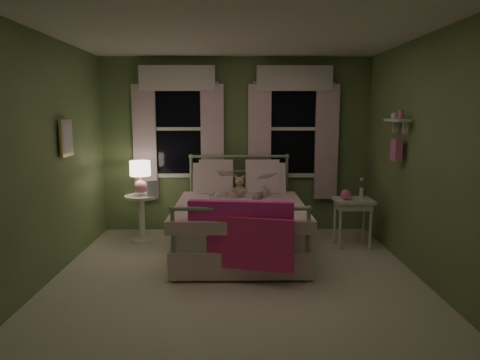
{
  "coord_description": "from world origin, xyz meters",
  "views": [
    {
      "loc": [
        -0.01,
        -4.33,
        1.78
      ],
      "look_at": [
        0.05,
        0.65,
        1.0
      ],
      "focal_mm": 32.0,
      "sensor_mm": 36.0,
      "label": 1
    }
  ],
  "objects_px": {
    "table_lamp": "(140,174)",
    "child_left": "(219,176)",
    "teddy_bear": "(239,188)",
    "nightstand_right": "(353,206)",
    "bed": "(240,223)",
    "nightstand_left": "(142,212)",
    "child_right": "(260,177)"
  },
  "relations": [
    {
      "from": "table_lamp",
      "to": "child_left",
      "type": "bearing_deg",
      "value": -4.99
    },
    {
      "from": "teddy_bear",
      "to": "nightstand_right",
      "type": "relative_size",
      "value": 0.46
    },
    {
      "from": "teddy_bear",
      "to": "bed",
      "type": "bearing_deg",
      "value": -90.0
    },
    {
      "from": "child_left",
      "to": "table_lamp",
      "type": "height_order",
      "value": "child_left"
    },
    {
      "from": "bed",
      "to": "teddy_bear",
      "type": "bearing_deg",
      "value": 90.0
    },
    {
      "from": "child_left",
      "to": "nightstand_left",
      "type": "bearing_deg",
      "value": 8.7
    },
    {
      "from": "child_left",
      "to": "nightstand_left",
      "type": "height_order",
      "value": "child_left"
    },
    {
      "from": "child_right",
      "to": "teddy_bear",
      "type": "distance_m",
      "value": 0.34
    },
    {
      "from": "nightstand_left",
      "to": "nightstand_right",
      "type": "relative_size",
      "value": 1.02
    },
    {
      "from": "nightstand_left",
      "to": "table_lamp",
      "type": "bearing_deg",
      "value": 180.0
    },
    {
      "from": "child_left",
      "to": "child_right",
      "type": "height_order",
      "value": "child_left"
    },
    {
      "from": "child_left",
      "to": "table_lamp",
      "type": "relative_size",
      "value": 1.57
    },
    {
      "from": "table_lamp",
      "to": "child_right",
      "type": "bearing_deg",
      "value": -3.3
    },
    {
      "from": "child_left",
      "to": "child_right",
      "type": "relative_size",
      "value": 1.04
    },
    {
      "from": "bed",
      "to": "child_left",
      "type": "xyz_separation_m",
      "value": [
        -0.28,
        0.42,
        0.54
      ]
    },
    {
      "from": "child_right",
      "to": "bed",
      "type": "bearing_deg",
      "value": 71.3
    },
    {
      "from": "bed",
      "to": "child_left",
      "type": "distance_m",
      "value": 0.74
    },
    {
      "from": "nightstand_left",
      "to": "teddy_bear",
      "type": "bearing_deg",
      "value": -10.49
    },
    {
      "from": "bed",
      "to": "child_left",
      "type": "bearing_deg",
      "value": 123.6
    },
    {
      "from": "bed",
      "to": "nightstand_right",
      "type": "height_order",
      "value": "bed"
    },
    {
      "from": "teddy_bear",
      "to": "nightstand_right",
      "type": "xyz_separation_m",
      "value": [
        1.52,
        -0.03,
        -0.24
      ]
    },
    {
      "from": "bed",
      "to": "table_lamp",
      "type": "relative_size",
      "value": 4.46
    },
    {
      "from": "child_right",
      "to": "teddy_bear",
      "type": "relative_size",
      "value": 2.32
    },
    {
      "from": "table_lamp",
      "to": "nightstand_right",
      "type": "relative_size",
      "value": 0.71
    },
    {
      "from": "child_right",
      "to": "teddy_bear",
      "type": "height_order",
      "value": "child_right"
    },
    {
      "from": "child_left",
      "to": "bed",
      "type": "bearing_deg",
      "value": 137.29
    },
    {
      "from": "child_left",
      "to": "teddy_bear",
      "type": "xyz_separation_m",
      "value": [
        0.28,
        -0.16,
        -0.14
      ]
    },
    {
      "from": "child_right",
      "to": "table_lamp",
      "type": "relative_size",
      "value": 1.51
    },
    {
      "from": "table_lamp",
      "to": "nightstand_right",
      "type": "bearing_deg",
      "value": -5.59
    },
    {
      "from": "child_left",
      "to": "child_right",
      "type": "xyz_separation_m",
      "value": [
        0.56,
        0.0,
        -0.01
      ]
    },
    {
      "from": "teddy_bear",
      "to": "nightstand_left",
      "type": "height_order",
      "value": "teddy_bear"
    },
    {
      "from": "child_right",
      "to": "table_lamp",
      "type": "distance_m",
      "value": 1.65
    }
  ]
}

